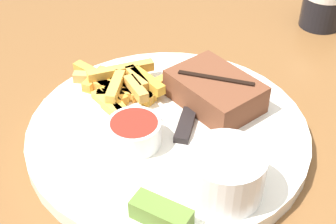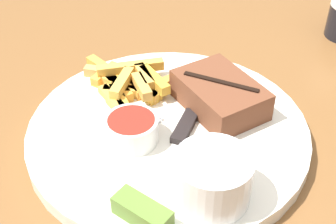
# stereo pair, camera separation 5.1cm
# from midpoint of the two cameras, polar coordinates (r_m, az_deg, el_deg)

# --- Properties ---
(dining_table) EXTENTS (1.45, 1.49, 0.72)m
(dining_table) POSITION_cam_midpoint_polar(r_m,az_deg,el_deg) (0.57, 2.56, -7.52)
(dining_table) COLOR brown
(dining_table) RESTS_ON ground_plane
(dinner_plate) EXTENTS (0.31, 0.31, 0.02)m
(dinner_plate) POSITION_cam_midpoint_polar(r_m,az_deg,el_deg) (0.53, 2.76, -2.57)
(dinner_plate) COLOR silver
(dinner_plate) RESTS_ON dining_table
(steak_portion) EXTENTS (0.11, 0.07, 0.04)m
(steak_portion) POSITION_cam_midpoint_polar(r_m,az_deg,el_deg) (0.54, 9.00, 1.99)
(steak_portion) COLOR brown
(steak_portion) RESTS_ON dinner_plate
(fries_pile) EXTENTS (0.13, 0.10, 0.02)m
(fries_pile) POSITION_cam_midpoint_polar(r_m,az_deg,el_deg) (0.57, -2.26, 3.52)
(fries_pile) COLOR gold
(fries_pile) RESTS_ON dinner_plate
(coleslaw_cup) EXTENTS (0.07, 0.07, 0.05)m
(coleslaw_cup) POSITION_cam_midpoint_polar(r_m,az_deg,el_deg) (0.43, 8.85, -7.90)
(coleslaw_cup) COLOR white
(coleslaw_cup) RESTS_ON dinner_plate
(dipping_sauce_cup) EXTENTS (0.06, 0.06, 0.03)m
(dipping_sauce_cup) POSITION_cam_midpoint_polar(r_m,az_deg,el_deg) (0.49, -1.28, -2.44)
(dipping_sauce_cup) COLOR silver
(dipping_sauce_cup) RESTS_ON dinner_plate
(pickle_spear) EXTENTS (0.06, 0.04, 0.02)m
(pickle_spear) POSITION_cam_midpoint_polar(r_m,az_deg,el_deg) (0.42, 0.35, -12.30)
(pickle_spear) COLOR #567A2D
(pickle_spear) RESTS_ON dinner_plate
(fork_utensil) EXTENTS (0.13, 0.07, 0.00)m
(fork_utensil) POSITION_cam_midpoint_polar(r_m,az_deg,el_deg) (0.56, -4.51, 1.40)
(fork_utensil) COLOR #B7B7BC
(fork_utensil) RESTS_ON dinner_plate
(knife_utensil) EXTENTS (0.12, 0.14, 0.01)m
(knife_utensil) POSITION_cam_midpoint_polar(r_m,az_deg,el_deg) (0.55, 6.06, 0.45)
(knife_utensil) COLOR #B7B7BC
(knife_utensil) RESTS_ON dinner_plate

